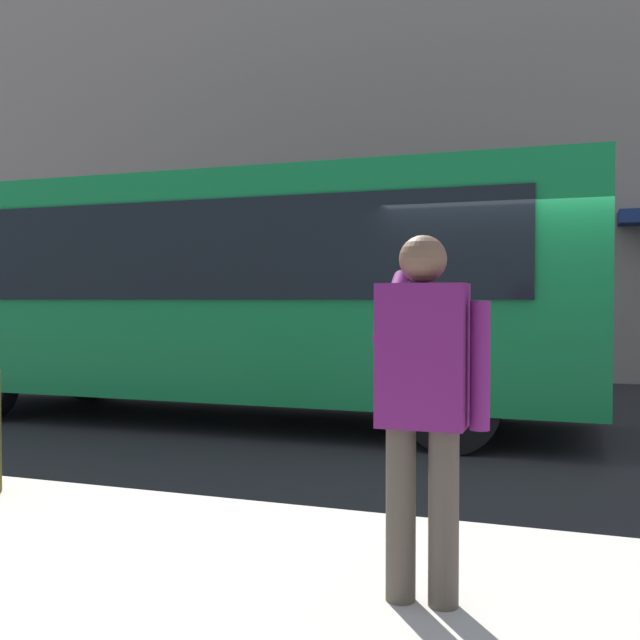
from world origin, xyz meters
TOP-DOWN VIEW (x-y plane):
  - ground_plane at (0.00, 0.00)m, footprint 60.00×60.00m
  - building_facade_far at (-0.02, -6.80)m, footprint 28.00×1.55m
  - red_bus at (3.58, -0.36)m, footprint 9.05×2.54m
  - pedestrian_photographer at (0.04, 4.82)m, footprint 0.53×0.52m

SIDE VIEW (x-z plane):
  - ground_plane at x=0.00m, z-range 0.00..0.00m
  - pedestrian_photographer at x=0.04m, z-range 0.29..1.99m
  - red_bus at x=3.58m, z-range 0.14..3.22m
  - building_facade_far at x=-0.02m, z-range -0.01..11.99m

